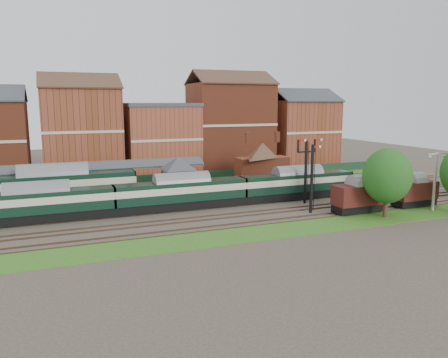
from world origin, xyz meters
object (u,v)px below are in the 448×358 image
object	(u,v)px
semaphore_bracket	(306,167)
signal_box	(179,179)
dmu_train	(182,192)
goods_van_a	(358,196)
platform_railcar	(54,187)

from	to	relation	value
semaphore_bracket	signal_box	bearing A→B (deg)	159.08
signal_box	semaphore_bracket	world-z (taller)	semaphore_bracket
signal_box	dmu_train	xyz separation A→B (m)	(-0.52, -3.25, -1.03)
dmu_train	goods_van_a	bearing A→B (deg)	-25.93
platform_railcar	semaphore_bracket	bearing A→B (deg)	-16.85
signal_box	semaphore_bracket	xyz separation A→B (m)	(15.04, -5.75, 1.44)
semaphore_bracket	platform_railcar	size ratio (longest dim) A/B	0.42
semaphore_bracket	platform_railcar	world-z (taller)	semaphore_bracket
signal_box	platform_railcar	distance (m)	15.04
signal_box	semaphore_bracket	bearing A→B (deg)	-20.92
goods_van_a	platform_railcar	bearing A→B (deg)	154.61
semaphore_bracket	goods_van_a	xyz separation A→B (m)	(2.95, -6.50, -2.64)
dmu_train	platform_railcar	world-z (taller)	platform_railcar
platform_railcar	dmu_train	bearing A→B (deg)	-24.66
semaphore_bracket	dmu_train	size ratio (longest dim) A/B	0.17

